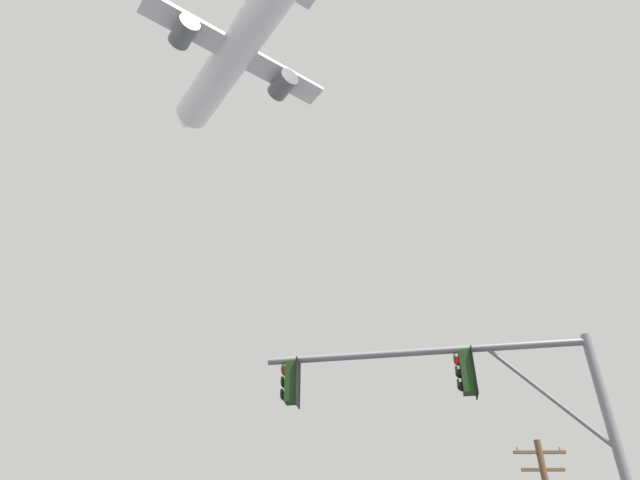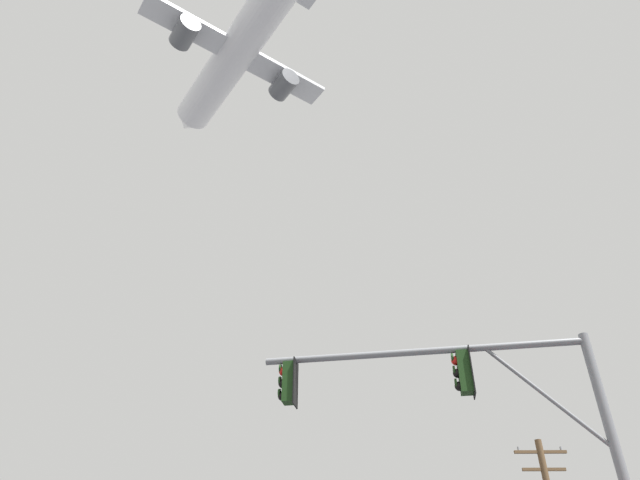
{
  "view_description": "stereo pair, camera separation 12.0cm",
  "coord_description": "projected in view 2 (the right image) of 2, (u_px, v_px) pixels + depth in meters",
  "views": [
    {
      "loc": [
        -0.81,
        -4.7,
        1.77
      ],
      "look_at": [
        -1.03,
        16.47,
        16.01
      ],
      "focal_mm": 31.39,
      "sensor_mm": 36.0,
      "label": 1
    },
    {
      "loc": [
        -0.69,
        -4.7,
        1.77
      ],
      "look_at": [
        -1.03,
        16.47,
        16.01
      ],
      "focal_mm": 31.39,
      "sensor_mm": 36.0,
      "label": 2
    }
  ],
  "objects": [
    {
      "name": "signal_pole_near",
      "position": [
        481.0,
        418.0,
        11.23
      ],
      "size": [
        6.91,
        1.28,
        6.71
      ],
      "color": "slate",
      "rests_on": "ground"
    },
    {
      "name": "airplane",
      "position": [
        235.0,
        54.0,
        56.81
      ],
      "size": [
        18.02,
        22.61,
        7.0
      ],
      "color": "white"
    }
  ]
}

